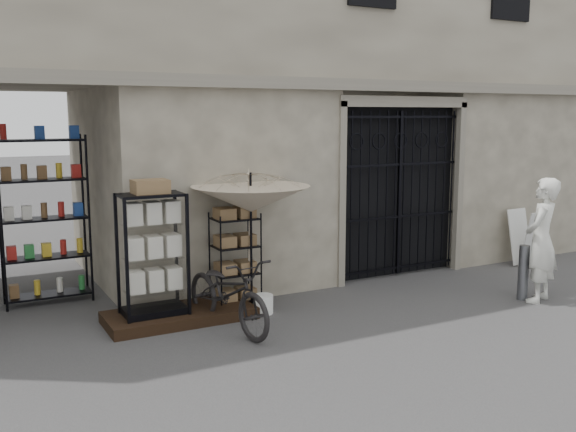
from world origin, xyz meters
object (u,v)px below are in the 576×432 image
wire_rack (235,262)px  white_bucket (263,304)px  display_cabinet (153,261)px  easel_sign (526,238)px  market_umbrella (251,192)px  steel_bollard (523,273)px  shopkeeper (537,301)px  bicycle (228,329)px

wire_rack → white_bucket: wire_rack is taller
display_cabinet → easel_sign: bearing=-10.6°
white_bucket → market_umbrella: bearing=109.9°
steel_bollard → easel_sign: (1.80, 1.55, 0.11)m
market_umbrella → easel_sign: size_ratio=2.33×
display_cabinet → steel_bollard: size_ratio=2.09×
market_umbrella → shopkeeper: size_ratio=1.28×
shopkeeper → bicycle: bearing=-37.2°
display_cabinet → white_bucket: 1.69m
shopkeeper → easel_sign: bearing=-158.5°
shopkeeper → white_bucket: bearing=-44.4°
market_umbrella → bicycle: bearing=-135.9°
market_umbrella → shopkeeper: market_umbrella is taller
display_cabinet → shopkeeper: 5.74m
steel_bollard → shopkeeper: 0.48m
market_umbrella → white_bucket: bearing=-70.1°
bicycle → steel_bollard: size_ratio=2.22×
wire_rack → easel_sign: (5.83, -0.09, -0.16)m
wire_rack → bicycle: 1.13m
shopkeeper → easel_sign: size_ratio=1.82×
market_umbrella → shopkeeper: 4.66m
wire_rack → steel_bollard: wire_rack is taller
market_umbrella → steel_bollard: bearing=-20.8°
market_umbrella → shopkeeper: (4.01, -1.63, -1.72)m
wire_rack → steel_bollard: (4.03, -1.64, -0.27)m
display_cabinet → market_umbrella: (1.42, -0.03, 0.84)m
wire_rack → easel_sign: bearing=-16.6°
display_cabinet → shopkeeper: display_cabinet is taller
wire_rack → market_umbrella: bearing=-60.9°
display_cabinet → shopkeeper: (5.43, -1.65, -0.88)m
white_bucket → steel_bollard: size_ratio=0.33×
wire_rack → easel_sign: size_ratio=1.37×
market_umbrella → bicycle: size_ratio=1.28×
shopkeeper → steel_bollard: bearing=-72.0°
bicycle → steel_bollard: 4.58m
wire_rack → white_bucket: size_ratio=5.05×
display_cabinet → easel_sign: (7.07, 0.06, -0.35)m
display_cabinet → wire_rack: size_ratio=1.25×
easel_sign → steel_bollard: bearing=-142.8°
wire_rack → shopkeeper: bearing=-39.0°
steel_bollard → shopkeeper: size_ratio=0.45×
market_umbrella → bicycle: market_umbrella is taller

